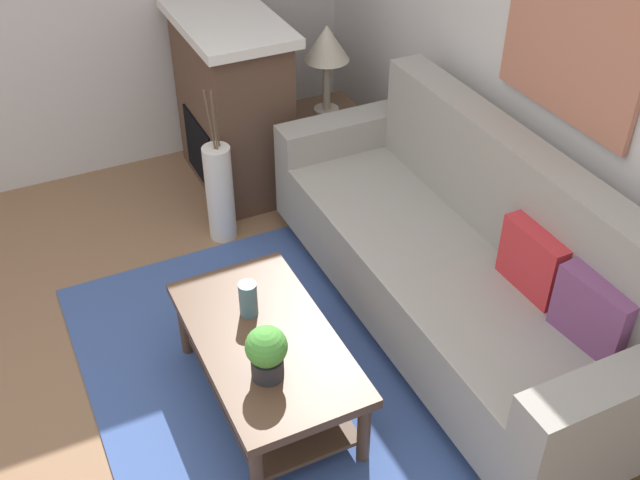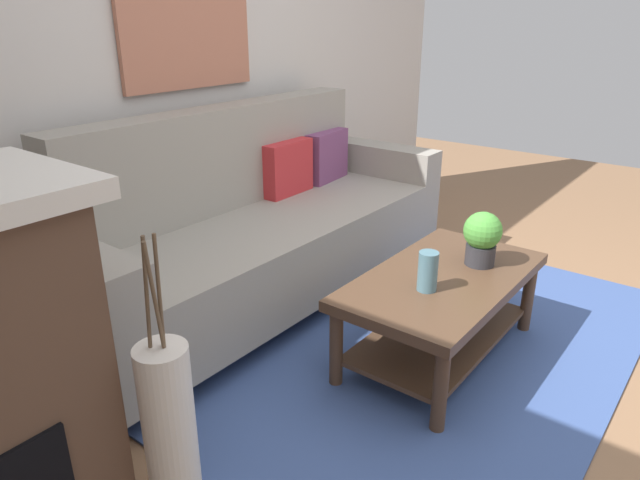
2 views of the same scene
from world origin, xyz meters
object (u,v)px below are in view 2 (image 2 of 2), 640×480
throw_pillow_plum (326,156)px  coffee_table (442,298)px  floor_vase (170,433)px  framed_painting (186,12)px  tabletop_vase (428,271)px  throw_pillow_crimson (287,168)px  couch (259,229)px  potted_plant_tabletop (482,237)px

throw_pillow_plum → coffee_table: throw_pillow_plum is taller
floor_vase → framed_painting: size_ratio=0.72×
tabletop_vase → framed_painting: bearing=86.4°
framed_painting → throw_pillow_crimson: bearing=-41.0°
throw_pillow_crimson → floor_vase: (-1.68, -0.95, -0.37)m
coffee_table → floor_vase: bearing=169.2°
throw_pillow_crimson → coffee_table: size_ratio=0.33×
floor_vase → framed_painting: framed_painting is taller
couch → coffee_table: 1.10m
couch → throw_pillow_plum: (0.78, 0.12, 0.25)m
couch → throw_pillow_plum: couch is taller
throw_pillow_crimson → throw_pillow_plum: size_ratio=1.00×
couch → floor_vase: couch is taller
throw_pillow_crimson → throw_pillow_plum: same height
throw_pillow_crimson → potted_plant_tabletop: (-0.09, -1.29, -0.11)m
floor_vase → potted_plant_tabletop: bearing=-12.0°
coffee_table → floor_vase: 1.39m
couch → coffee_table: couch is taller
couch → tabletop_vase: couch is taller
throw_pillow_plum → framed_painting: (-0.78, 0.34, 0.88)m
couch → tabletop_vase: 1.10m
throw_pillow_crimson → floor_vase: throw_pillow_crimson is taller
potted_plant_tabletop → couch: bearing=104.5°
throw_pillow_plum → potted_plant_tabletop: bearing=-110.5°
throw_pillow_crimson → couch: bearing=-162.4°
throw_pillow_crimson → framed_painting: framed_painting is taller
tabletop_vase → floor_vase: 1.23m
potted_plant_tabletop → floor_vase: size_ratio=0.42×
throw_pillow_plum → coffee_table: 1.45m
throw_pillow_crimson → coffee_table: bearing=-104.3°
throw_pillow_plum → throw_pillow_crimson: bearing=180.0°
couch → tabletop_vase: (-0.10, -1.09, 0.09)m
throw_pillow_plum → tabletop_vase: throw_pillow_plum is taller
tabletop_vase → couch: bearing=84.9°
couch → framed_painting: size_ratio=2.82×
coffee_table → framed_painting: framed_painting is taller
tabletop_vase → potted_plant_tabletop: potted_plant_tabletop is taller
throw_pillow_crimson → tabletop_vase: throw_pillow_crimson is taller
couch → floor_vase: 1.53m
couch → potted_plant_tabletop: (0.30, -1.17, 0.14)m
potted_plant_tabletop → throw_pillow_plum: bearing=69.5°
framed_painting → coffee_table: bearing=-86.9°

